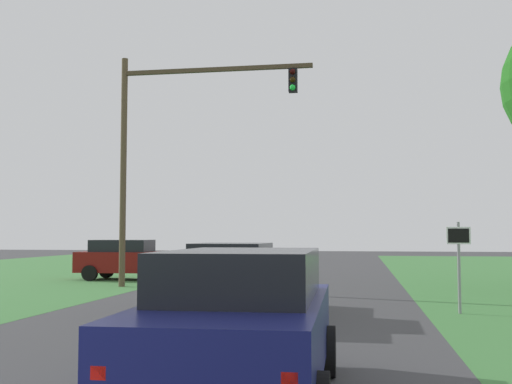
{
  "coord_description": "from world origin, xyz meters",
  "views": [
    {
      "loc": [
        3.19,
        -2.98,
        2.03
      ],
      "look_at": [
        -0.12,
        16.8,
        3.38
      ],
      "focal_mm": 43.64,
      "sensor_mm": 36.0,
      "label": 1
    }
  ],
  "objects_px": {
    "keep_moving_sign": "(459,255)",
    "red_suv_near": "(241,320)",
    "pickup_truck_lead": "(233,277)",
    "traffic_light": "(167,136)",
    "crossing_suv_far": "(126,259)"
  },
  "relations": [
    {
      "from": "pickup_truck_lead",
      "to": "traffic_light",
      "type": "distance_m",
      "value": 9.89
    },
    {
      "from": "crossing_suv_far",
      "to": "traffic_light",
      "type": "bearing_deg",
      "value": -49.51
    },
    {
      "from": "traffic_light",
      "to": "keep_moving_sign",
      "type": "relative_size",
      "value": 3.82
    },
    {
      "from": "red_suv_near",
      "to": "keep_moving_sign",
      "type": "distance_m",
      "value": 9.86
    },
    {
      "from": "traffic_light",
      "to": "red_suv_near",
      "type": "bearing_deg",
      "value": -69.11
    },
    {
      "from": "red_suv_near",
      "to": "crossing_suv_far",
      "type": "height_order",
      "value": "red_suv_near"
    },
    {
      "from": "traffic_light",
      "to": "keep_moving_sign",
      "type": "bearing_deg",
      "value": -32.81
    },
    {
      "from": "traffic_light",
      "to": "crossing_suv_far",
      "type": "relative_size",
      "value": 2.1
    },
    {
      "from": "keep_moving_sign",
      "to": "red_suv_near",
      "type": "bearing_deg",
      "value": -113.63
    },
    {
      "from": "traffic_light",
      "to": "crossing_suv_far",
      "type": "height_order",
      "value": "traffic_light"
    },
    {
      "from": "crossing_suv_far",
      "to": "red_suv_near",
      "type": "bearing_deg",
      "value": -64.85
    },
    {
      "from": "red_suv_near",
      "to": "pickup_truck_lead",
      "type": "height_order",
      "value": "red_suv_near"
    },
    {
      "from": "pickup_truck_lead",
      "to": "keep_moving_sign",
      "type": "xyz_separation_m",
      "value": [
        5.66,
        1.22,
        0.56
      ]
    },
    {
      "from": "traffic_light",
      "to": "keep_moving_sign",
      "type": "distance_m",
      "value": 12.44
    },
    {
      "from": "red_suv_near",
      "to": "pickup_truck_lead",
      "type": "bearing_deg",
      "value": 102.38
    }
  ]
}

